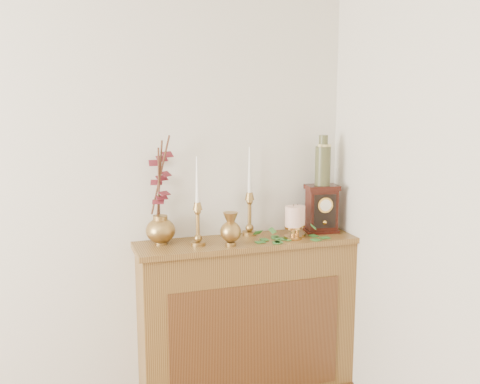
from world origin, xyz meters
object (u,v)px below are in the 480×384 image
object	(u,v)px
candlestick_center	(250,207)
mantel_clock	(322,209)
ceramic_vase	(323,163)
bud_vase	(231,229)
candlestick_left	(198,217)
ginger_jar	(161,194)

from	to	relation	value
candlestick_center	mantel_clock	size ratio (longest dim) A/B	1.81
candlestick_center	ceramic_vase	xyz separation A→B (m)	(0.42, -0.06, 0.24)
bud_vase	candlestick_center	bearing A→B (deg)	48.05
candlestick_left	mantel_clock	xyz separation A→B (m)	(0.75, 0.06, -0.02)
bud_vase	ceramic_vase	size ratio (longest dim) A/B	0.63
ceramic_vase	candlestick_left	bearing A→B (deg)	-175.05
mantel_clock	ceramic_vase	size ratio (longest dim) A/B	0.97
ginger_jar	ceramic_vase	xyz separation A→B (m)	(0.92, -0.06, 0.14)
candlestick_left	bud_vase	distance (m)	0.19
candlestick_left	mantel_clock	world-z (taller)	candlestick_left
bud_vase	ginger_jar	xyz separation A→B (m)	(-0.33, 0.19, 0.17)
candlestick_center	ceramic_vase	bearing A→B (deg)	-8.60
candlestick_left	candlestick_center	xyz separation A→B (m)	(0.33, 0.13, 0.01)
mantel_clock	ceramic_vase	world-z (taller)	ceramic_vase
bud_vase	ceramic_vase	world-z (taller)	ceramic_vase
mantel_clock	ceramic_vase	bearing A→B (deg)	90.00
candlestick_center	bud_vase	world-z (taller)	candlestick_center
ginger_jar	candlestick_left	bearing A→B (deg)	-37.29
bud_vase	mantel_clock	distance (m)	0.60
bud_vase	ginger_jar	world-z (taller)	ginger_jar
bud_vase	mantel_clock	xyz separation A→B (m)	(0.59, 0.12, 0.05)
candlestick_left	ginger_jar	distance (m)	0.24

